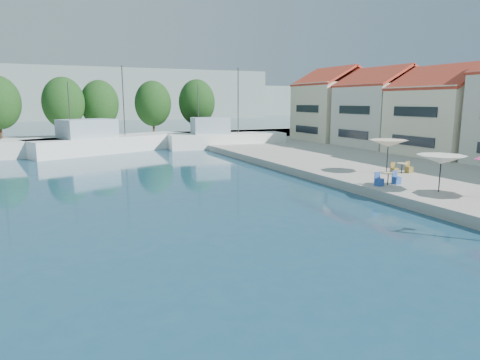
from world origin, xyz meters
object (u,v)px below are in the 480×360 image
trawler_04 (224,139)px  umbrella_cream (388,143)px  umbrella_white (441,159)px  trawler_03 (107,143)px

trawler_04 → umbrella_cream: (2.04, -26.09, 1.71)m
umbrella_white → umbrella_cream: 6.52m
trawler_04 → umbrella_cream: 26.23m
umbrella_white → umbrella_cream: bearing=73.0°
trawler_03 → trawler_04: same height
trawler_04 → umbrella_cream: bearing=-79.7°
umbrella_white → trawler_04: bearing=90.2°
trawler_03 → umbrella_cream: 31.81m
trawler_03 → umbrella_white: trawler_03 is taller
trawler_04 → umbrella_white: 32.35m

